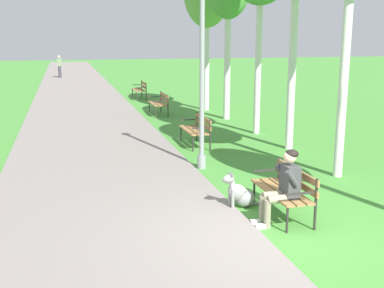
{
  "coord_description": "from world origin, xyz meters",
  "views": [
    {
      "loc": [
        -3.07,
        -6.32,
        3.02
      ],
      "look_at": [
        -0.65,
        2.9,
        0.9
      ],
      "focal_mm": 45.43,
      "sensor_mm": 36.0,
      "label": 1
    }
  ],
  "objects": [
    {
      "name": "dog_grey",
      "position": [
        -0.13,
        1.49,
        0.26
      ],
      "size": [
        0.83,
        0.32,
        0.71
      ],
      "color": "gray",
      "rests_on": "ground"
    },
    {
      "name": "lamp_post_near",
      "position": [
        -0.06,
        4.24,
        2.16
      ],
      "size": [
        0.24,
        0.24,
        4.18
      ],
      "color": "gray",
      "rests_on": "ground"
    },
    {
      "name": "pedestrian_distant",
      "position": [
        -3.34,
        30.95,
        0.84
      ],
      "size": [
        0.32,
        0.22,
        1.65
      ],
      "color": "#383842",
      "rests_on": "ground"
    },
    {
      "name": "park_bench_near",
      "position": [
        0.48,
        0.9,
        0.51
      ],
      "size": [
        0.55,
        1.5,
        0.85
      ],
      "color": "olive",
      "rests_on": "ground"
    },
    {
      "name": "ground_plane",
      "position": [
        0.0,
        0.0,
        0.0
      ],
      "size": [
        120.0,
        120.0,
        0.0
      ],
      "primitive_type": "plane",
      "color": "#478E38"
    },
    {
      "name": "park_bench_mid",
      "position": [
        0.47,
        6.6,
        0.51
      ],
      "size": [
        0.55,
        1.5,
        0.85
      ],
      "color": "olive",
      "rests_on": "ground"
    },
    {
      "name": "park_bench_furthest",
      "position": [
        0.54,
        17.45,
        0.51
      ],
      "size": [
        0.55,
        1.5,
        0.85
      ],
      "color": "olive",
      "rests_on": "ground"
    },
    {
      "name": "park_bench_far",
      "position": [
        0.51,
        12.29,
        0.51
      ],
      "size": [
        0.55,
        1.5,
        0.85
      ],
      "color": "olive",
      "rests_on": "ground"
    },
    {
      "name": "paved_path",
      "position": [
        -2.39,
        24.0,
        0.02
      ],
      "size": [
        4.32,
        60.0,
        0.04
      ],
      "primitive_type": "cube",
      "color": "gray",
      "rests_on": "ground"
    },
    {
      "name": "person_seated_on_near_bench",
      "position": [
        0.28,
        0.58,
        0.68
      ],
      "size": [
        0.74,
        0.49,
        1.25
      ],
      "color": "gray",
      "rests_on": "ground"
    }
  ]
}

